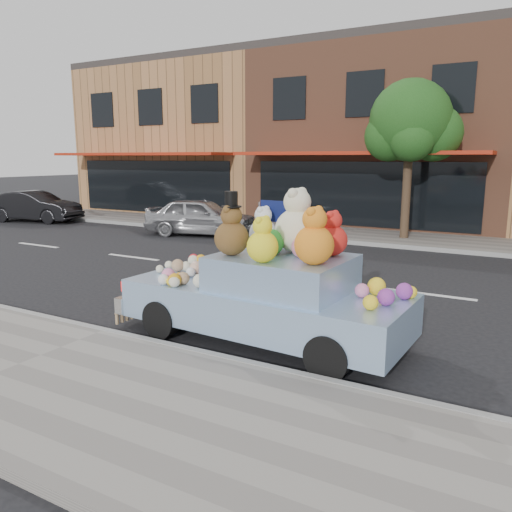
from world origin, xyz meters
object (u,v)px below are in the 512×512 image
Objects in this scene: car_silver at (201,217)px; car_dark at (35,206)px; art_car at (268,288)px; street_tree at (411,128)px.

car_silver is 8.55m from car_dark.
art_car is at bearing -129.54° from car_dark.
street_tree is 10.84m from art_car.
car_silver is (-6.70, -2.29, -3.02)m from street_tree.
art_car reaches higher than car_dark.
art_car is at bearing -88.49° from street_tree.
street_tree reaches higher than car_dark.
street_tree is at bearing 94.80° from art_car.
street_tree is 1.32× the size of car_silver.
car_silver is 0.87× the size of art_car.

